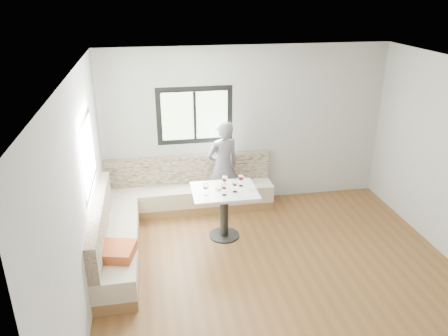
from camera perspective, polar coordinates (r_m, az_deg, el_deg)
The scene contains 10 objects.
room at distance 5.49m, azimuth 7.67°, elevation -2.00°, with size 5.01×5.01×2.81m.
banquette at distance 7.12m, azimuth -8.33°, elevation -5.66°, with size 2.90×2.80×0.95m.
table at distance 6.75m, azimuth 0.03°, elevation -4.44°, with size 0.99×0.77×0.81m.
person at distance 7.45m, azimuth -0.15°, elevation 0.12°, with size 0.60×0.39×1.65m, color slate.
olive_ramekin at distance 6.67m, azimuth -0.77°, elevation -2.68°, with size 0.10×0.10×0.04m.
wine_glass_a at distance 6.44m, azimuth -2.39°, elevation -2.44°, with size 0.09×0.09×0.20m.
wine_glass_b at distance 6.44m, azimuth 0.03°, elevation -2.43°, with size 0.09×0.09×0.20m.
wine_glass_c at distance 6.54m, azimuth 1.48°, elevation -2.02°, with size 0.09×0.09×0.20m.
wine_glass_d at distance 6.69m, azimuth 0.10°, elevation -1.43°, with size 0.09×0.09×0.20m.
wine_glass_e at distance 6.74m, azimuth 2.23°, elevation -1.26°, with size 0.09×0.09×0.20m.
Camera 1 is at (-1.66, -4.66, 3.69)m, focal length 35.00 mm.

